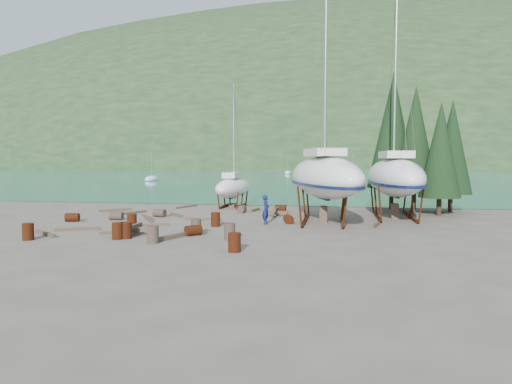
% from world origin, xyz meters
% --- Properties ---
extents(ground, '(600.00, 600.00, 0.00)m').
position_xyz_m(ground, '(0.00, 0.00, 0.00)').
color(ground, '#585045').
rests_on(ground, ground).
extents(bay_water, '(700.00, 700.00, 0.00)m').
position_xyz_m(bay_water, '(0.00, 315.00, 0.01)').
color(bay_water, teal).
rests_on(bay_water, ground).
extents(far_hill, '(800.00, 360.00, 110.00)m').
position_xyz_m(far_hill, '(0.00, 320.00, 0.00)').
color(far_hill, '#1C3219').
rests_on(far_hill, ground).
extents(far_house_left, '(6.60, 5.60, 5.60)m').
position_xyz_m(far_house_left, '(-60.00, 190.00, 2.92)').
color(far_house_left, beige).
rests_on(far_house_left, ground).
extents(far_house_center, '(6.60, 5.60, 5.60)m').
position_xyz_m(far_house_center, '(-20.00, 190.00, 2.92)').
color(far_house_center, beige).
rests_on(far_house_center, ground).
extents(far_house_right, '(6.60, 5.60, 5.60)m').
position_xyz_m(far_house_right, '(30.00, 190.00, 2.92)').
color(far_house_right, beige).
rests_on(far_house_right, ground).
extents(cypress_near_right, '(3.60, 3.60, 10.00)m').
position_xyz_m(cypress_near_right, '(12.50, 12.00, 5.79)').
color(cypress_near_right, black).
rests_on(cypress_near_right, ground).
extents(cypress_mid_right, '(3.06, 3.06, 8.50)m').
position_xyz_m(cypress_mid_right, '(14.00, 10.00, 4.92)').
color(cypress_mid_right, black).
rests_on(cypress_mid_right, ground).
extents(cypress_back_left, '(4.14, 4.14, 11.50)m').
position_xyz_m(cypress_back_left, '(11.00, 14.00, 6.66)').
color(cypress_back_left, black).
rests_on(cypress_back_left, ground).
extents(cypress_far_right, '(3.24, 3.24, 9.00)m').
position_xyz_m(cypress_far_right, '(15.50, 13.00, 5.21)').
color(cypress_far_right, black).
rests_on(cypress_far_right, ground).
extents(moored_boat_left, '(2.00, 5.00, 6.05)m').
position_xyz_m(moored_boat_left, '(-30.00, 60.00, 0.39)').
color(moored_boat_left, white).
rests_on(moored_boat_left, ground).
extents(moored_boat_mid, '(2.00, 5.00, 6.05)m').
position_xyz_m(moored_boat_mid, '(10.00, 80.00, 0.39)').
color(moored_boat_mid, white).
rests_on(moored_boat_mid, ground).
extents(moored_boat_far, '(2.00, 5.00, 6.05)m').
position_xyz_m(moored_boat_far, '(-8.00, 110.00, 0.39)').
color(moored_boat_far, white).
rests_on(moored_boat_far, ground).
extents(large_sailboat_near, '(7.02, 12.53, 18.96)m').
position_xyz_m(large_sailboat_near, '(5.58, 5.07, 3.05)').
color(large_sailboat_near, white).
rests_on(large_sailboat_near, ground).
extents(large_sailboat_far, '(4.28, 11.75, 18.21)m').
position_xyz_m(large_sailboat_far, '(10.50, 8.05, 2.97)').
color(large_sailboat_far, white).
rests_on(large_sailboat_far, ground).
extents(small_sailboat_shore, '(2.94, 6.94, 10.78)m').
position_xyz_m(small_sailboat_shore, '(-2.57, 13.17, 1.78)').
color(small_sailboat_shore, white).
rests_on(small_sailboat_shore, ground).
extents(worker, '(0.51, 0.72, 1.89)m').
position_xyz_m(worker, '(1.91, 3.18, 0.95)').
color(worker, '#121850').
rests_on(worker, ground).
extents(drum_0, '(0.58, 0.58, 0.88)m').
position_xyz_m(drum_0, '(-9.39, -4.84, 0.44)').
color(drum_0, '#531E0E').
rests_on(drum_0, ground).
extents(drum_2, '(1.00, 0.78, 0.58)m').
position_xyz_m(drum_2, '(-11.20, 2.09, 0.29)').
color(drum_2, '#531E0E').
rests_on(drum_2, ground).
extents(drum_4, '(0.89, 0.60, 0.58)m').
position_xyz_m(drum_4, '(1.98, 10.36, 0.29)').
color(drum_4, '#531E0E').
rests_on(drum_4, ground).
extents(drum_5, '(0.58, 0.58, 0.88)m').
position_xyz_m(drum_5, '(-2.61, -4.59, 0.44)').
color(drum_5, '#2D2823').
rests_on(drum_5, ground).
extents(drum_6, '(0.80, 1.01, 0.58)m').
position_xyz_m(drum_6, '(3.32, 3.76, 0.29)').
color(drum_6, '#531E0E').
rests_on(drum_6, ground).
extents(drum_7, '(0.58, 0.58, 0.88)m').
position_xyz_m(drum_7, '(1.88, -6.00, 0.44)').
color(drum_7, '#531E0E').
rests_on(drum_7, ground).
extents(drum_8, '(0.58, 0.58, 0.88)m').
position_xyz_m(drum_8, '(-5.88, -0.05, 0.44)').
color(drum_8, '#531E0E').
rests_on(drum_8, ground).
extents(drum_9, '(0.97, 0.73, 0.58)m').
position_xyz_m(drum_9, '(-6.35, 5.52, 0.29)').
color(drum_9, '#2D2823').
rests_on(drum_9, ground).
extents(drum_10, '(0.58, 0.58, 0.88)m').
position_xyz_m(drum_10, '(-4.56, -3.53, 0.44)').
color(drum_10, '#531E0E').
rests_on(drum_10, ground).
extents(drum_11, '(0.62, 0.90, 0.58)m').
position_xyz_m(drum_11, '(-0.96, 9.22, 0.29)').
color(drum_11, '#2D2823').
rests_on(drum_11, ground).
extents(drum_12, '(1.04, 1.03, 0.58)m').
position_xyz_m(drum_12, '(-1.35, -1.99, 0.29)').
color(drum_12, '#531E0E').
rests_on(drum_12, ground).
extents(drum_13, '(0.58, 0.58, 0.88)m').
position_xyz_m(drum_13, '(-4.91, -3.80, 0.44)').
color(drum_13, '#531E0E').
rests_on(drum_13, ground).
extents(drum_14, '(0.58, 0.58, 0.88)m').
position_xyz_m(drum_14, '(-1.06, 1.61, 0.44)').
color(drum_14, '#531E0E').
rests_on(drum_14, ground).
extents(drum_15, '(0.94, 0.68, 0.58)m').
position_xyz_m(drum_15, '(-8.68, 3.42, 0.29)').
color(drum_15, '#2D2823').
rests_on(drum_15, ground).
extents(drum_16, '(0.58, 0.58, 0.88)m').
position_xyz_m(drum_16, '(-1.30, -1.62, 0.44)').
color(drum_16, '#2D2823').
rests_on(drum_16, ground).
extents(drum_17, '(0.58, 0.58, 0.88)m').
position_xyz_m(drum_17, '(0.95, -2.98, 0.44)').
color(drum_17, '#2D2823').
rests_on(drum_17, ground).
extents(timber_0, '(1.20, 2.72, 0.14)m').
position_xyz_m(timber_0, '(-6.59, 12.35, 0.07)').
color(timber_0, brown).
rests_on(timber_0, ground).
extents(timber_1, '(0.67, 1.74, 0.19)m').
position_xyz_m(timber_1, '(8.84, 3.24, 0.10)').
color(timber_1, brown).
rests_on(timber_1, ground).
extents(timber_2, '(2.10, 1.80, 0.19)m').
position_xyz_m(timber_2, '(-11.33, 8.40, 0.09)').
color(timber_2, brown).
rests_on(timber_2, ground).
extents(timber_3, '(2.91, 1.46, 0.15)m').
position_xyz_m(timber_3, '(-5.21, -1.92, 0.07)').
color(timber_3, brown).
rests_on(timber_3, ground).
extents(timber_4, '(1.37, 1.98, 0.17)m').
position_xyz_m(timber_4, '(-6.24, 3.31, 0.09)').
color(timber_4, brown).
rests_on(timber_4, ground).
extents(timber_6, '(0.57, 1.67, 0.19)m').
position_xyz_m(timber_6, '(-0.13, 10.55, 0.10)').
color(timber_6, brown).
rests_on(timber_6, ground).
extents(timber_8, '(1.48, 1.55, 0.19)m').
position_xyz_m(timber_8, '(-5.26, 6.04, 0.09)').
color(timber_8, brown).
rests_on(timber_8, ground).
extents(timber_10, '(2.57, 0.28, 0.16)m').
position_xyz_m(timber_10, '(-2.62, 4.14, 0.08)').
color(timber_10, brown).
rests_on(timber_10, ground).
extents(timber_11, '(2.67, 1.05, 0.15)m').
position_xyz_m(timber_11, '(-5.37, 0.88, 0.08)').
color(timber_11, brown).
rests_on(timber_11, ground).
extents(timber_12, '(2.37, 1.21, 0.17)m').
position_xyz_m(timber_12, '(-8.66, -1.47, 0.08)').
color(timber_12, brown).
rests_on(timber_12, ground).
extents(timber_14, '(2.17, 1.59, 0.18)m').
position_xyz_m(timber_14, '(-9.49, -3.30, 0.09)').
color(timber_14, brown).
rests_on(timber_14, ground).
extents(timber_15, '(1.86, 2.35, 0.15)m').
position_xyz_m(timber_15, '(-6.91, 4.68, 0.07)').
color(timber_15, brown).
rests_on(timber_15, ground).
extents(timber_16, '(1.30, 2.85, 0.23)m').
position_xyz_m(timber_16, '(-2.02, -2.94, 0.11)').
color(timber_16, brown).
rests_on(timber_16, ground).
extents(timber_17, '(1.23, 2.29, 0.16)m').
position_xyz_m(timber_17, '(-9.13, 7.14, 0.08)').
color(timber_17, brown).
rests_on(timber_17, ground).
extents(timber_pile_fore, '(1.80, 1.80, 0.60)m').
position_xyz_m(timber_pile_fore, '(-4.62, -2.47, 0.30)').
color(timber_pile_fore, brown).
rests_on(timber_pile_fore, ground).
extents(timber_pile_aft, '(1.80, 1.80, 0.60)m').
position_xyz_m(timber_pile_aft, '(1.99, 7.49, 0.30)').
color(timber_pile_aft, brown).
rests_on(timber_pile_aft, ground).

